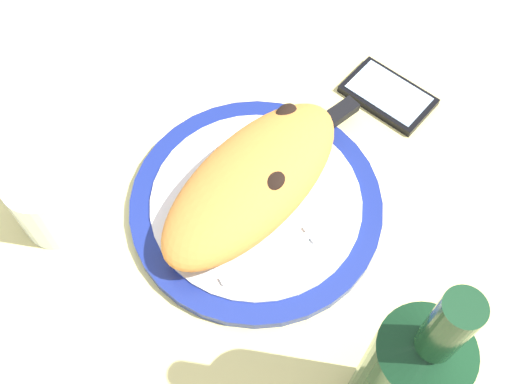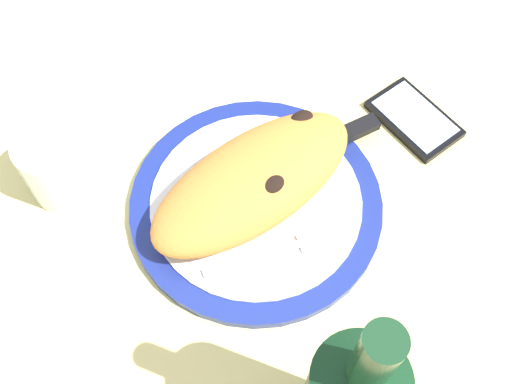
% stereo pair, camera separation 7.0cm
% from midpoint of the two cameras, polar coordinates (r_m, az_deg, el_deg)
% --- Properties ---
extents(ground_plane, '(1.50, 1.50, 0.03)m').
position_cam_midpoint_polar(ground_plane, '(0.75, -2.68, -2.19)').
color(ground_plane, '#E5D684').
extents(plate, '(0.29, 0.29, 0.02)m').
position_cam_midpoint_polar(plate, '(0.73, -2.75, -1.36)').
color(plate, navy).
rests_on(plate, ground_plane).
extents(calzone, '(0.29, 0.19, 0.06)m').
position_cam_midpoint_polar(calzone, '(0.70, -3.20, 0.71)').
color(calzone, orange).
rests_on(calzone, plate).
extents(fork, '(0.15, 0.02, 0.00)m').
position_cam_midpoint_polar(fork, '(0.69, 0.46, -5.00)').
color(fork, silver).
rests_on(fork, plate).
extents(knife, '(0.24, 0.04, 0.01)m').
position_cam_midpoint_polar(knife, '(0.76, 1.96, 4.81)').
color(knife, silver).
rests_on(knife, plate).
extents(smartphone, '(0.10, 0.13, 0.01)m').
position_cam_midpoint_polar(smartphone, '(0.83, 9.58, 8.49)').
color(smartphone, black).
rests_on(smartphone, ground_plane).
extents(water_glass, '(0.08, 0.08, 0.09)m').
position_cam_midpoint_polar(water_glass, '(0.74, -20.82, -1.20)').
color(water_glass, silver).
rests_on(water_glass, ground_plane).
extents(wine_bottle, '(0.07, 0.07, 0.30)m').
position_cam_midpoint_polar(wine_bottle, '(0.55, 9.50, -16.90)').
color(wine_bottle, '#14381E').
rests_on(wine_bottle, ground_plane).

